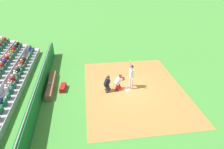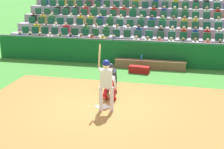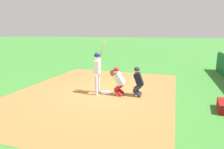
# 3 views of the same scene
# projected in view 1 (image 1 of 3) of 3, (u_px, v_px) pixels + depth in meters

# --- Properties ---
(ground_plane) EXTENTS (160.00, 160.00, 0.00)m
(ground_plane) POSITION_uv_depth(u_px,v_px,m) (127.00, 89.00, 14.21)
(ground_plane) COLOR #3D8533
(infield_dirt_patch) EXTENTS (9.37, 7.20, 0.01)m
(infield_dirt_patch) POSITION_uv_depth(u_px,v_px,m) (134.00, 89.00, 14.27)
(infield_dirt_patch) COLOR olive
(infield_dirt_patch) RESTS_ON ground_plane
(home_plate_marker) EXTENTS (0.62, 0.62, 0.02)m
(home_plate_marker) POSITION_uv_depth(u_px,v_px,m) (127.00, 89.00, 14.20)
(home_plate_marker) COLOR white
(home_plate_marker) RESTS_ON infield_dirt_patch
(batter_at_plate) EXTENTS (0.57, 0.41, 2.32)m
(batter_at_plate) POSITION_uv_depth(u_px,v_px,m) (131.00, 74.00, 13.86)
(batter_at_plate) COLOR silver
(batter_at_plate) RESTS_ON ground_plane
(catcher_crouching) EXTENTS (0.46, 0.70, 1.26)m
(catcher_crouching) POSITION_uv_depth(u_px,v_px,m) (119.00, 81.00, 13.87)
(catcher_crouching) COLOR #B5161A
(catcher_crouching) RESTS_ON ground_plane
(home_plate_umpire) EXTENTS (0.49, 0.49, 1.30)m
(home_plate_umpire) POSITION_uv_depth(u_px,v_px,m) (107.00, 83.00, 13.65)
(home_plate_umpire) COLOR #24232D
(home_plate_umpire) RESTS_ON ground_plane
(dugout_wall) EXTENTS (14.91, 0.24, 1.35)m
(dugout_wall) POSITION_uv_depth(u_px,v_px,m) (40.00, 89.00, 13.09)
(dugout_wall) COLOR #105925
(dugout_wall) RESTS_ON ground_plane
(dugout_bench) EXTENTS (3.57, 0.40, 0.44)m
(dugout_bench) POSITION_uv_depth(u_px,v_px,m) (51.00, 85.00, 14.33)
(dugout_bench) COLOR brown
(dugout_bench) RESTS_ON ground_plane
(water_bottle_on_bench) EXTENTS (0.07, 0.07, 0.24)m
(water_bottle_on_bench) POSITION_uv_depth(u_px,v_px,m) (50.00, 84.00, 13.78)
(water_bottle_on_bench) COLOR blue
(water_bottle_on_bench) RESTS_ON dugout_bench
(equipment_duffel_bag) EXTENTS (1.02, 0.47, 0.34)m
(equipment_duffel_bag) POSITION_uv_depth(u_px,v_px,m) (63.00, 88.00, 14.09)
(equipment_duffel_bag) COLOR maroon
(equipment_duffel_bag) RESTS_ON ground_plane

